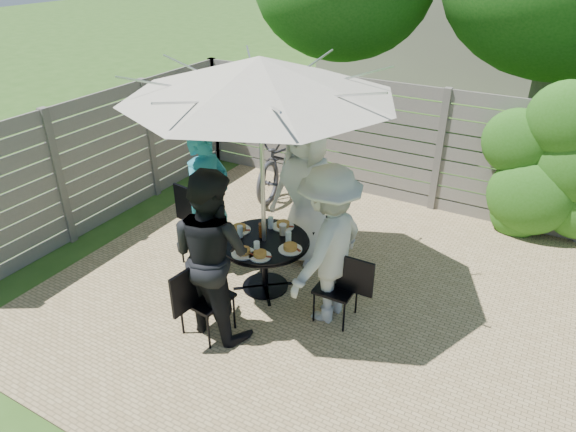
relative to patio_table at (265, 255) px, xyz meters
The scene contains 22 objects.
patio_table is the anchor object (origin of this frame).
umbrella 2.01m from the patio_table, behind, with size 3.03×3.03×2.66m.
chair_back 0.98m from the patio_table, 83.73° to the left, with size 0.54×0.72×0.95m.
person_back 0.96m from the patio_table, 83.82° to the left, with size 0.91×0.59×1.86m, color silver.
chair_left 0.98m from the patio_table, behind, with size 0.73×0.53×0.97m.
person_left 0.94m from the patio_table, behind, with size 0.66×0.43×1.80m, color teal.
chair_front 0.98m from the patio_table, 96.19° to the right, with size 0.48×0.68×0.91m.
person_front 0.94m from the patio_table, 96.18° to the right, with size 0.88×0.69×1.81m, color black.
chair_right 0.99m from the patio_table, ahead, with size 0.60×0.40×0.82m.
person_right 0.93m from the patio_table, ahead, with size 1.13×0.65×1.75m, color #B2B2AD.
plate_back 0.42m from the patio_table, 83.82° to the left, with size 0.26×0.26×0.06m.
plate_left 0.42m from the patio_table, behind, with size 0.26×0.26×0.06m.
plate_front 0.42m from the patio_table, 96.18° to the right, with size 0.26×0.26×0.06m.
plate_right 0.42m from the patio_table, ahead, with size 0.26×0.26×0.06m.
plate_extra 0.42m from the patio_table, 65.22° to the right, with size 0.24×0.24×0.06m.
glass_back 0.39m from the patio_table, 105.82° to the left, with size 0.07×0.07×0.14m, color silver.
glass_left 0.39m from the patio_table, 164.18° to the right, with size 0.07×0.07×0.14m, color silver.
glass_front 0.39m from the patio_table, 74.18° to the right, with size 0.07×0.07×0.14m, color silver.
glass_right 0.39m from the patio_table, 15.82° to the left, with size 0.07×0.07×0.14m, color silver.
syrup_jug 0.29m from the patio_table, 134.02° to the left, with size 0.09×0.09×0.16m, color #59280C.
coffee_cup 0.35m from the patio_table, 59.38° to the left, with size 0.08×0.08×0.12m, color #C6B293.
bicycle 2.81m from the patio_table, 114.24° to the left, with size 0.71×2.04×1.07m, color #333338.
Camera 1 is at (1.51, -4.11, 3.63)m, focal length 32.00 mm.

